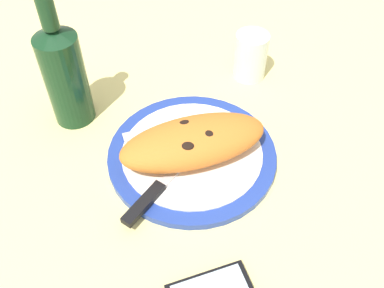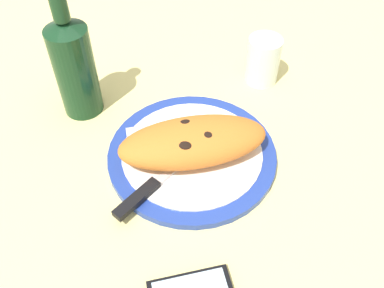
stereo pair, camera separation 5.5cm
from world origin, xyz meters
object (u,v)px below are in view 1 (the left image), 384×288
knife (156,190)px  water_glass (250,59)px  plate (192,155)px  fork (159,130)px  wine_bottle (64,73)px  calzone (194,142)px

knife → water_glass: water_glass is taller
plate → fork: size_ratio=1.78×
water_glass → wine_bottle: size_ratio=0.37×
fork → knife: knife is taller
calzone → water_glass: bearing=-136.3°
knife → wine_bottle: size_ratio=0.72×
water_glass → wine_bottle: 39.08cm
calzone → wine_bottle: (18.41, -19.29, 5.83)cm
wine_bottle → calzone: bearing=133.7°
fork → water_glass: size_ratio=1.69×
fork → knife: size_ratio=0.87×
fork → water_glass: bearing=-154.8°
plate → wine_bottle: (18.31, -18.55, 10.12)cm
calzone → water_glass: (-20.12, -19.21, -0.70)cm
calzone → water_glass: size_ratio=2.63×
fork → wine_bottle: 20.41cm
plate → fork: (4.04, -7.07, 1.11)cm
knife → water_glass: bearing=-139.3°
plate → knife: (8.75, 6.45, 1.39)cm
calzone → knife: size_ratio=1.35×
calzone → fork: calzone is taller
knife → water_glass: 38.27cm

